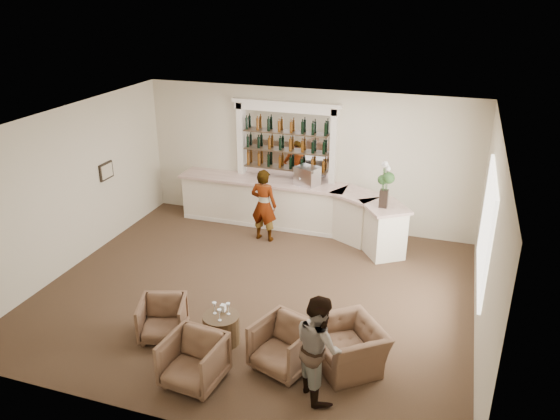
% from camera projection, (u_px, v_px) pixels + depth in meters
% --- Properties ---
extents(ground, '(8.00, 8.00, 0.00)m').
position_uv_depth(ground, '(256.00, 292.00, 10.50)').
color(ground, '#4C3926').
rests_on(ground, ground).
extents(room_shell, '(8.04, 7.02, 3.32)m').
position_uv_depth(room_shell, '(275.00, 166.00, 10.18)').
color(room_shell, beige).
rests_on(room_shell, ground).
extents(bar_counter, '(5.72, 1.80, 1.14)m').
position_uv_depth(bar_counter, '(294.00, 207.00, 12.95)').
color(bar_counter, white).
rests_on(bar_counter, ground).
extents(back_bar_alcove, '(2.64, 0.25, 3.00)m').
position_uv_depth(back_bar_alcove, '(286.00, 142.00, 12.85)').
color(back_bar_alcove, white).
rests_on(back_bar_alcove, ground).
extents(cocktail_table, '(0.60, 0.60, 0.50)m').
position_uv_depth(cocktail_table, '(221.00, 329.00, 8.96)').
color(cocktail_table, '#48351F').
rests_on(cocktail_table, ground).
extents(sommelier, '(0.65, 0.46, 1.70)m').
position_uv_depth(sommelier, '(264.00, 205.00, 12.35)').
color(sommelier, gray).
rests_on(sommelier, ground).
extents(guest, '(0.96, 0.99, 1.61)m').
position_uv_depth(guest, '(318.00, 347.00, 7.62)').
color(guest, gray).
rests_on(guest, ground).
extents(armchair_left, '(0.94, 0.96, 0.69)m').
position_uv_depth(armchair_left, '(163.00, 319.00, 9.06)').
color(armchair_left, brown).
rests_on(armchair_left, ground).
extents(armchair_center, '(0.89, 0.91, 0.76)m').
position_uv_depth(armchair_center, '(194.00, 361.00, 7.99)').
color(armchair_center, brown).
rests_on(armchair_center, ground).
extents(armchair_right, '(1.08, 1.09, 0.78)m').
position_uv_depth(armchair_right, '(284.00, 346.00, 8.31)').
color(armchair_right, brown).
rests_on(armchair_right, ground).
extents(armchair_far, '(1.40, 1.42, 0.69)m').
position_uv_depth(armchair_far, '(349.00, 346.00, 8.38)').
color(armchair_far, brown).
rests_on(armchair_far, ground).
extents(espresso_machine, '(0.61, 0.56, 0.44)m').
position_uv_depth(espresso_machine, '(307.00, 176.00, 12.65)').
color(espresso_machine, silver).
rests_on(espresso_machine, bar_counter).
extents(flower_vase, '(0.26, 0.26, 1.00)m').
position_uv_depth(flower_vase, '(385.00, 182.00, 11.27)').
color(flower_vase, black).
rests_on(flower_vase, bar_counter).
extents(wine_glass_bar_left, '(0.07, 0.07, 0.21)m').
position_uv_depth(wine_glass_bar_left, '(300.00, 182.00, 12.59)').
color(wine_glass_bar_left, white).
rests_on(wine_glass_bar_left, bar_counter).
extents(wine_glass_bar_right, '(0.07, 0.07, 0.21)m').
position_uv_depth(wine_glass_bar_right, '(310.00, 182.00, 12.58)').
color(wine_glass_bar_right, white).
rests_on(wine_glass_bar_right, bar_counter).
extents(wine_glass_tbl_a, '(0.07, 0.07, 0.21)m').
position_uv_depth(wine_glass_tbl_a, '(215.00, 308.00, 8.89)').
color(wine_glass_tbl_a, white).
rests_on(wine_glass_tbl_a, cocktail_table).
extents(wine_glass_tbl_b, '(0.07, 0.07, 0.21)m').
position_uv_depth(wine_glass_tbl_b, '(228.00, 309.00, 8.87)').
color(wine_glass_tbl_b, white).
rests_on(wine_glass_tbl_b, cocktail_table).
extents(wine_glass_tbl_c, '(0.07, 0.07, 0.21)m').
position_uv_depth(wine_glass_tbl_c, '(220.00, 315.00, 8.70)').
color(wine_glass_tbl_c, white).
rests_on(wine_glass_tbl_c, cocktail_table).
extents(napkin_holder, '(0.08, 0.08, 0.12)m').
position_uv_depth(napkin_holder, '(223.00, 308.00, 8.97)').
color(napkin_holder, white).
rests_on(napkin_holder, cocktail_table).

